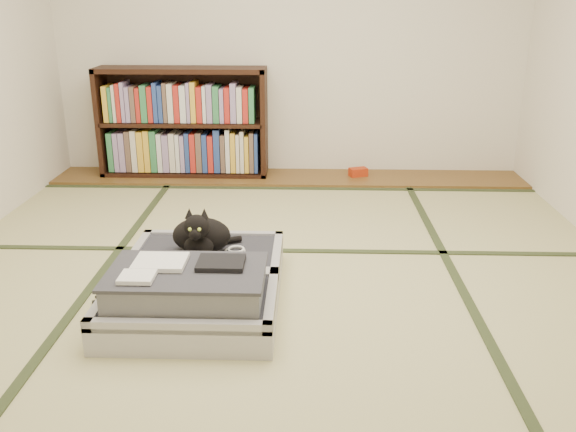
{
  "coord_description": "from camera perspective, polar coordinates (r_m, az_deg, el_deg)",
  "views": [
    {
      "loc": [
        0.16,
        -3.06,
        1.48
      ],
      "look_at": [
        0.05,
        0.35,
        0.25
      ],
      "focal_mm": 38.0,
      "sensor_mm": 36.0,
      "label": 1
    }
  ],
  "objects": [
    {
      "name": "floor",
      "position": [
        3.4,
        -1.04,
        -5.96
      ],
      "size": [
        4.5,
        4.5,
        0.0
      ],
      "primitive_type": "plane",
      "color": "#CAC186",
      "rests_on": "ground"
    },
    {
      "name": "bookcase",
      "position": [
        5.34,
        -9.76,
        8.43
      ],
      "size": [
        1.43,
        0.33,
        0.92
      ],
      "color": "black",
      "rests_on": "wood_strip"
    },
    {
      "name": "room_shell",
      "position": [
        3.07,
        -1.22,
        19.48
      ],
      "size": [
        4.5,
        4.5,
        4.5
      ],
      "color": "white",
      "rests_on": "ground"
    },
    {
      "name": "red_item",
      "position": [
        5.3,
        6.58,
        4.11
      ],
      "size": [
        0.17,
        0.14,
        0.07
      ],
      "primitive_type": "cube",
      "rotation": [
        0.0,
        0.0,
        0.35
      ],
      "color": "#AD2C0D",
      "rests_on": "wood_strip"
    },
    {
      "name": "wood_strip",
      "position": [
        5.27,
        0.05,
        3.64
      ],
      "size": [
        4.0,
        0.5,
        0.02
      ],
      "primitive_type": "cube",
      "color": "brown",
      "rests_on": "ground"
    },
    {
      "name": "tatami_borders",
      "position": [
        3.85,
        -0.67,
        -2.71
      ],
      "size": [
        4.0,
        4.5,
        0.01
      ],
      "color": "#2D381E",
      "rests_on": "ground"
    },
    {
      "name": "suitcase",
      "position": [
        3.12,
        -8.55,
        -6.37
      ],
      "size": [
        0.82,
        1.1,
        0.32
      ],
      "color": "#A5A5A9",
      "rests_on": "floor"
    },
    {
      "name": "cable_coil",
      "position": [
        3.36,
        -4.94,
        -3.23
      ],
      "size": [
        0.11,
        0.11,
        0.03
      ],
      "color": "white",
      "rests_on": "suitcase"
    },
    {
      "name": "cat",
      "position": [
        3.32,
        -8.15,
        -1.8
      ],
      "size": [
        0.37,
        0.37,
        0.29
      ],
      "color": "black",
      "rests_on": "suitcase"
    },
    {
      "name": "hanger",
      "position": [
        3.33,
        -14.31,
        -7.07
      ],
      "size": [
        0.4,
        0.25,
        0.01
      ],
      "color": "black",
      "rests_on": "floor"
    }
  ]
}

